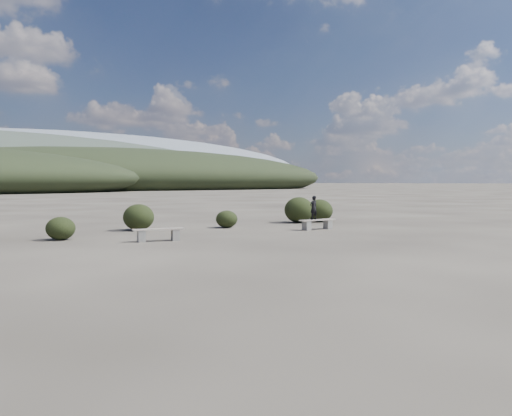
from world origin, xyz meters
TOP-DOWN VIEW (x-y plane):
  - ground at (0.00, 0.00)m, footprint 1200.00×1200.00m
  - bench_left at (-2.94, 5.69)m, footprint 1.68×0.70m
  - bench_right at (3.92, 5.71)m, footprint 1.65×0.41m
  - seated_person at (3.72, 5.72)m, footprint 0.36×0.25m
  - shrub_a at (-5.44, 7.87)m, footprint 0.94×0.94m
  - shrub_b at (-2.09, 9.52)m, footprint 1.22×1.22m
  - shrub_c at (1.36, 8.49)m, footprint 0.91×0.91m
  - shrub_d at (5.51, 8.76)m, footprint 1.37×1.37m
  - shrub_e at (6.63, 8.58)m, footprint 1.30×1.30m

SIDE VIEW (x-z plane):
  - ground at x=0.00m, z-range 0.00..0.00m
  - bench_right at x=3.92m, z-range 0.04..0.45m
  - bench_left at x=-2.94m, z-range 0.04..0.45m
  - shrub_c at x=1.36m, z-range 0.00..0.72m
  - shrub_a at x=-5.44m, z-range 0.00..0.77m
  - shrub_b at x=-2.09m, z-range 0.00..1.04m
  - shrub_e at x=6.63m, z-range 0.00..1.08m
  - shrub_d at x=5.51m, z-range 0.00..1.20m
  - seated_person at x=3.72m, z-range 0.41..1.36m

